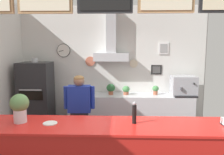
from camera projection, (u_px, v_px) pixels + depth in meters
back_wall_assembly at (112, 63)px, 5.60m from camera, size 4.67×2.83×3.06m
back_prep_counter at (130, 113)px, 5.53m from camera, size 2.95×0.63×0.90m
pizza_oven at (36, 98)px, 5.34m from camera, size 0.71×0.67×1.79m
shop_worker at (80, 112)px, 4.34m from camera, size 0.59×0.24×1.52m
espresso_machine at (184, 86)px, 5.37m from camera, size 0.57×0.50×0.46m
potted_sage at (111, 88)px, 5.47m from camera, size 0.21×0.21×0.26m
potted_thyme at (155, 90)px, 5.46m from camera, size 0.15×0.15×0.22m
potted_rosemary at (126, 90)px, 5.47m from camera, size 0.17×0.17×0.21m
basil_vase at (20, 107)px, 2.99m from camera, size 0.24×0.24×0.38m
condiment_plate at (50, 123)px, 2.96m from camera, size 0.19×0.19×0.01m
pepper_grinder at (134, 113)px, 2.96m from camera, size 0.06×0.06×0.29m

